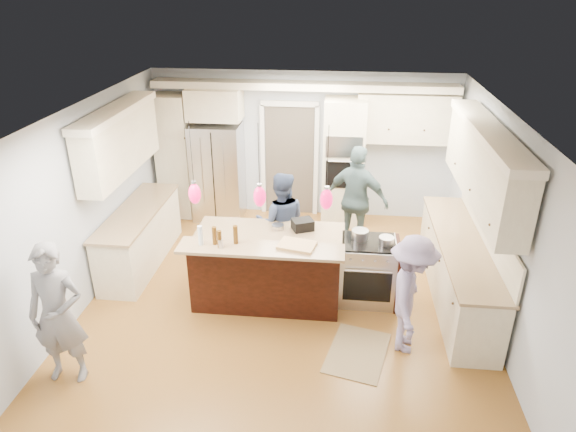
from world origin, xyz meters
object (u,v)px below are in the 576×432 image
(refrigerator, at_px, (218,172))
(person_bar_end, at_px, (58,315))
(kitchen_island, at_px, (268,266))
(person_far_left, at_px, (281,222))
(island_range, at_px, (369,271))

(refrigerator, xyz_separation_m, person_bar_end, (-0.75, -4.44, -0.05))
(kitchen_island, height_order, person_far_left, person_far_left)
(kitchen_island, bearing_deg, person_far_left, 83.62)
(kitchen_island, relative_size, person_far_left, 1.31)
(kitchen_island, height_order, island_range, kitchen_island)
(kitchen_island, relative_size, person_bar_end, 1.23)
(kitchen_island, xyz_separation_m, person_bar_end, (-2.05, -1.87, 0.37))
(refrigerator, relative_size, person_far_left, 1.13)
(refrigerator, height_order, person_far_left, refrigerator)
(refrigerator, height_order, person_bar_end, refrigerator)
(refrigerator, xyz_separation_m, island_range, (2.71, -2.49, -0.44))
(refrigerator, relative_size, person_bar_end, 1.05)
(refrigerator, distance_m, island_range, 3.71)
(refrigerator, bearing_deg, island_range, -42.59)
(island_range, xyz_separation_m, person_bar_end, (-3.46, -1.95, 0.40))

